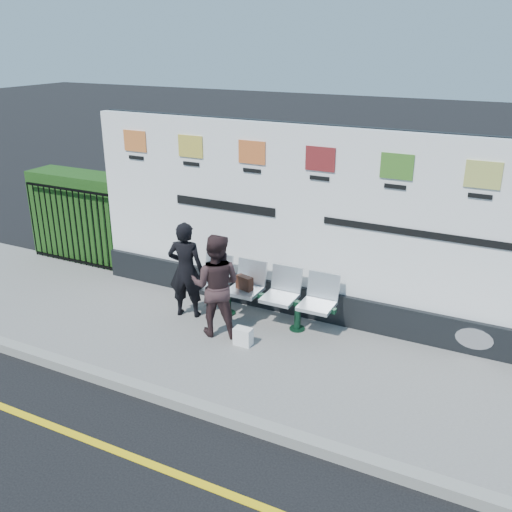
{
  "coord_description": "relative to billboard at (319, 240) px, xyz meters",
  "views": [
    {
      "loc": [
        3.32,
        -3.88,
        4.32
      ],
      "look_at": [
        -0.24,
        3.19,
        1.25
      ],
      "focal_mm": 40.0,
      "sensor_mm": 36.0,
      "label": 1
    }
  ],
  "objects": [
    {
      "name": "railing",
      "position": [
        -5.08,
        -0.0,
        -0.53
      ],
      "size": [
        2.05,
        0.06,
        1.54
      ],
      "primitive_type": null,
      "color": "black",
      "rests_on": "pavement"
    },
    {
      "name": "woman_right",
      "position": [
        -1.14,
        -1.18,
        -0.52
      ],
      "size": [
        0.9,
        0.79,
        1.57
      ],
      "primitive_type": "imported",
      "rotation": [
        0.0,
        0.0,
        3.43
      ],
      "color": "#362324",
      "rests_on": "pavement"
    },
    {
      "name": "woman_left",
      "position": [
        -1.85,
        -0.88,
        -0.52
      ],
      "size": [
        0.65,
        0.51,
        1.56
      ],
      "primitive_type": "imported",
      "rotation": [
        0.0,
        0.0,
        3.41
      ],
      "color": "black",
      "rests_on": "pavement"
    },
    {
      "name": "pavement",
      "position": [
        -0.5,
        -1.35,
        -1.36
      ],
      "size": [
        14.0,
        3.0,
        0.12
      ],
      "primitive_type": "cube",
      "color": "gray",
      "rests_on": "ground"
    },
    {
      "name": "bench",
      "position": [
        -0.69,
        -0.55,
        -1.05
      ],
      "size": [
        2.3,
        0.61,
        0.49
      ],
      "primitive_type": null,
      "rotation": [
        0.0,
        0.0,
        0.01
      ],
      "color": "silver",
      "rests_on": "pavement"
    },
    {
      "name": "ground",
      "position": [
        -0.5,
        -3.85,
        -1.42
      ],
      "size": [
        80.0,
        80.0,
        0.0
      ],
      "primitive_type": "plane",
      "color": "black"
    },
    {
      "name": "billboard",
      "position": [
        0.0,
        0.0,
        0.0
      ],
      "size": [
        8.0,
        0.3,
        3.0
      ],
      "color": "black",
      "rests_on": "pavement"
    },
    {
      "name": "yellow_line",
      "position": [
        -0.5,
        -3.85,
        -1.42
      ],
      "size": [
        14.0,
        0.1,
        0.01
      ],
      "primitive_type": "cube",
      "color": "yellow",
      "rests_on": "ground"
    },
    {
      "name": "carrier_bag_white",
      "position": [
        -0.62,
        -1.32,
        -1.17
      ],
      "size": [
        0.26,
        0.16,
        0.26
      ],
      "primitive_type": "cube",
      "color": "white",
      "rests_on": "pavement"
    },
    {
      "name": "handbag_brown",
      "position": [
        -0.99,
        -0.55,
        -0.7
      ],
      "size": [
        0.3,
        0.19,
        0.22
      ],
      "primitive_type": "cube",
      "rotation": [
        0.0,
        0.0,
        -0.26
      ],
      "color": "#32170E",
      "rests_on": "bench"
    },
    {
      "name": "kerb",
      "position": [
        -0.5,
        -2.85,
        -1.35
      ],
      "size": [
        14.0,
        0.18,
        0.14
      ],
      "primitive_type": "cube",
      "color": "gray",
      "rests_on": "ground"
    },
    {
      "name": "hedge",
      "position": [
        -5.08,
        0.45,
        -0.45
      ],
      "size": [
        2.35,
        0.7,
        1.7
      ],
      "primitive_type": "cube",
      "color": "#1D4715",
      "rests_on": "pavement"
    }
  ]
}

